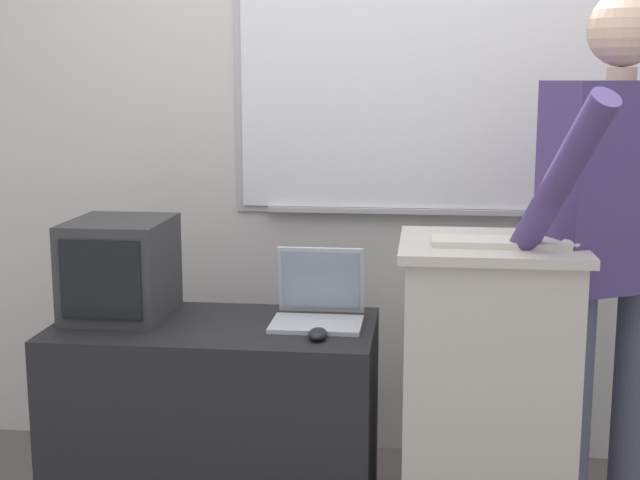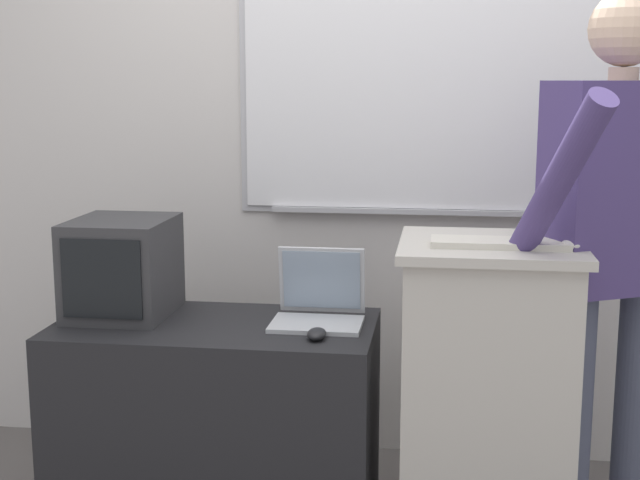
{
  "view_description": "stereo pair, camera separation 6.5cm",
  "coord_description": "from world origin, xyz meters",
  "px_view_note": "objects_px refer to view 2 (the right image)",
  "views": [
    {
      "loc": [
        0.23,
        -2.47,
        1.53
      ],
      "look_at": [
        -0.1,
        0.34,
        1.02
      ],
      "focal_mm": 50.0,
      "sensor_mm": 36.0,
      "label": 1
    },
    {
      "loc": [
        0.3,
        -2.46,
        1.53
      ],
      "look_at": [
        -0.1,
        0.34,
        1.02
      ],
      "focal_mm": 50.0,
      "sensor_mm": 36.0,
      "label": 2
    }
  ],
  "objects_px": {
    "lectern_podium": "(486,398)",
    "wireless_keyboard": "(500,243)",
    "side_desk": "(217,426)",
    "computer_mouse_by_keyboard": "(572,244)",
    "laptop": "(319,301)",
    "crt_monitor": "(122,267)",
    "computer_mouse_by_laptop": "(317,334)",
    "person_presenter": "(614,234)"
  },
  "relations": [
    {
      "from": "person_presenter",
      "to": "laptop",
      "type": "distance_m",
      "value": 0.97
    },
    {
      "from": "laptop",
      "to": "wireless_keyboard",
      "type": "xyz_separation_m",
      "value": [
        0.58,
        -0.15,
        0.24
      ]
    },
    {
      "from": "side_desk",
      "to": "computer_mouse_by_keyboard",
      "type": "distance_m",
      "value": 1.33
    },
    {
      "from": "laptop",
      "to": "crt_monitor",
      "type": "relative_size",
      "value": 0.78
    },
    {
      "from": "laptop",
      "to": "crt_monitor",
      "type": "xyz_separation_m",
      "value": [
        -0.68,
        -0.0,
        0.1
      ]
    },
    {
      "from": "side_desk",
      "to": "computer_mouse_by_laptop",
      "type": "xyz_separation_m",
      "value": [
        0.36,
        -0.14,
        0.38
      ]
    },
    {
      "from": "wireless_keyboard",
      "to": "computer_mouse_by_laptop",
      "type": "xyz_separation_m",
      "value": [
        -0.56,
        -0.05,
        -0.29
      ]
    },
    {
      "from": "computer_mouse_by_laptop",
      "to": "side_desk",
      "type": "bearing_deg",
      "value": 159.42
    },
    {
      "from": "wireless_keyboard",
      "to": "crt_monitor",
      "type": "distance_m",
      "value": 1.28
    },
    {
      "from": "lectern_podium",
      "to": "person_presenter",
      "type": "xyz_separation_m",
      "value": [
        0.38,
        0.06,
        0.54
      ]
    },
    {
      "from": "wireless_keyboard",
      "to": "computer_mouse_by_laptop",
      "type": "relative_size",
      "value": 4.16
    },
    {
      "from": "lectern_podium",
      "to": "computer_mouse_by_keyboard",
      "type": "bearing_deg",
      "value": -19.79
    },
    {
      "from": "crt_monitor",
      "to": "person_presenter",
      "type": "bearing_deg",
      "value": -0.85
    },
    {
      "from": "side_desk",
      "to": "computer_mouse_by_laptop",
      "type": "relative_size",
      "value": 10.7
    },
    {
      "from": "wireless_keyboard",
      "to": "person_presenter",
      "type": "bearing_deg",
      "value": 19.27
    },
    {
      "from": "side_desk",
      "to": "person_presenter",
      "type": "height_order",
      "value": "person_presenter"
    },
    {
      "from": "person_presenter",
      "to": "computer_mouse_by_laptop",
      "type": "relative_size",
      "value": 17.92
    },
    {
      "from": "wireless_keyboard",
      "to": "computer_mouse_by_keyboard",
      "type": "distance_m",
      "value": 0.21
    },
    {
      "from": "person_presenter",
      "to": "crt_monitor",
      "type": "xyz_separation_m",
      "value": [
        -1.62,
        0.02,
        -0.16
      ]
    },
    {
      "from": "person_presenter",
      "to": "laptop",
      "type": "bearing_deg",
      "value": 150.98
    },
    {
      "from": "side_desk",
      "to": "computer_mouse_by_keyboard",
      "type": "height_order",
      "value": "computer_mouse_by_keyboard"
    },
    {
      "from": "side_desk",
      "to": "laptop",
      "type": "distance_m",
      "value": 0.56
    },
    {
      "from": "person_presenter",
      "to": "crt_monitor",
      "type": "distance_m",
      "value": 1.63
    },
    {
      "from": "side_desk",
      "to": "wireless_keyboard",
      "type": "xyz_separation_m",
      "value": [
        0.92,
        -0.08,
        0.67
      ]
    },
    {
      "from": "computer_mouse_by_laptop",
      "to": "crt_monitor",
      "type": "height_order",
      "value": "crt_monitor"
    },
    {
      "from": "person_presenter",
      "to": "crt_monitor",
      "type": "height_order",
      "value": "person_presenter"
    },
    {
      "from": "lectern_podium",
      "to": "wireless_keyboard",
      "type": "height_order",
      "value": "wireless_keyboard"
    },
    {
      "from": "side_desk",
      "to": "computer_mouse_by_keyboard",
      "type": "bearing_deg",
      "value": -5.03
    },
    {
      "from": "lectern_podium",
      "to": "person_presenter",
      "type": "height_order",
      "value": "person_presenter"
    },
    {
      "from": "computer_mouse_by_laptop",
      "to": "person_presenter",
      "type": "bearing_deg",
      "value": 11.11
    },
    {
      "from": "person_presenter",
      "to": "side_desk",
      "type": "bearing_deg",
      "value": 154.62
    },
    {
      "from": "computer_mouse_by_keyboard",
      "to": "crt_monitor",
      "type": "height_order",
      "value": "computer_mouse_by_keyboard"
    },
    {
      "from": "side_desk",
      "to": "person_presenter",
      "type": "bearing_deg",
      "value": 1.92
    },
    {
      "from": "laptop",
      "to": "computer_mouse_by_laptop",
      "type": "distance_m",
      "value": 0.22
    },
    {
      "from": "lectern_podium",
      "to": "wireless_keyboard",
      "type": "xyz_separation_m",
      "value": [
        0.02,
        -0.07,
        0.52
      ]
    },
    {
      "from": "lectern_podium",
      "to": "wireless_keyboard",
      "type": "distance_m",
      "value": 0.53
    },
    {
      "from": "wireless_keyboard",
      "to": "crt_monitor",
      "type": "xyz_separation_m",
      "value": [
        -1.26,
        0.15,
        -0.14
      ]
    },
    {
      "from": "laptop",
      "to": "crt_monitor",
      "type": "distance_m",
      "value": 0.69
    },
    {
      "from": "side_desk",
      "to": "computer_mouse_by_laptop",
      "type": "bearing_deg",
      "value": -20.58
    },
    {
      "from": "side_desk",
      "to": "person_presenter",
      "type": "distance_m",
      "value": 1.45
    },
    {
      "from": "lectern_podium",
      "to": "computer_mouse_by_keyboard",
      "type": "xyz_separation_m",
      "value": [
        0.23,
        -0.08,
        0.53
      ]
    },
    {
      "from": "lectern_podium",
      "to": "side_desk",
      "type": "distance_m",
      "value": 0.91
    }
  ]
}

